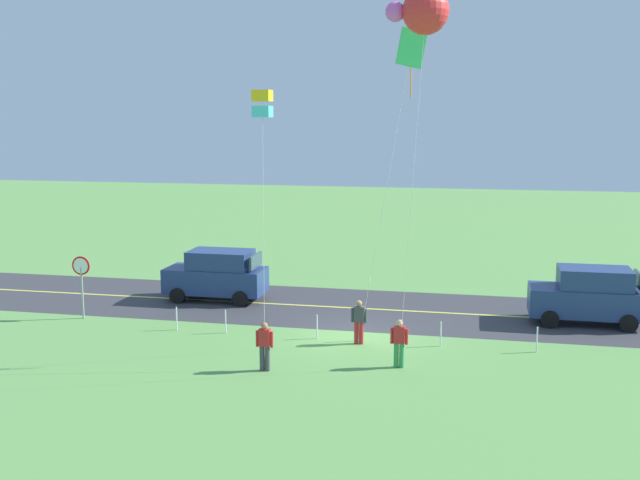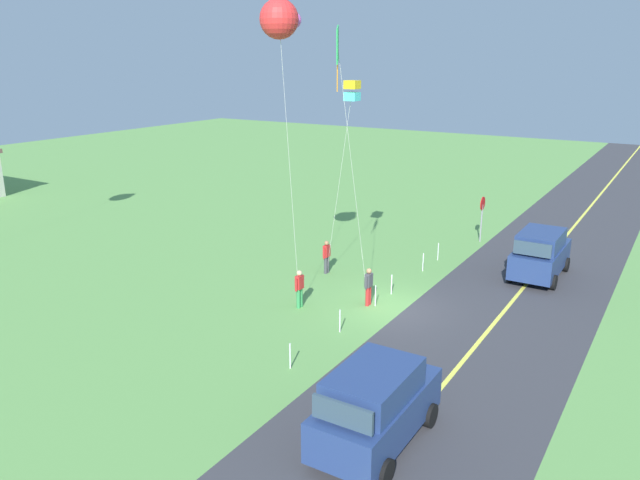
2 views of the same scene
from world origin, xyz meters
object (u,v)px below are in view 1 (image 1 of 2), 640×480
object	(u,v)px
stop_sign	(81,275)
person_child_watcher	(359,320)
person_adult_near	(265,345)
kite_red_low	(262,104)
car_parked_west_near	(589,295)
person_adult_companion	(399,342)
kite_blue_mid	(423,11)
car_suv_foreground	(217,274)
kite_yellow_high	(411,55)

from	to	relation	value
stop_sign	person_child_watcher	size ratio (longest dim) A/B	1.60
person_adult_near	kite_red_low	bearing A→B (deg)	69.06
car_parked_west_near	person_adult_companion	xyz separation A→B (m)	(6.72, 6.82, -0.29)
kite_blue_mid	person_child_watcher	bearing A→B (deg)	-49.16
car_suv_foreground	kite_yellow_high	bearing A→B (deg)	147.17
car_suv_foreground	kite_red_low	world-z (taller)	kite_red_low
kite_yellow_high	person_adult_near	bearing A→B (deg)	35.11
stop_sign	kite_yellow_high	world-z (taller)	kite_yellow_high
person_child_watcher	car_parked_west_near	bearing A→B (deg)	-148.13
stop_sign	kite_red_low	world-z (taller)	kite_red_low
kite_red_low	kite_blue_mid	xyz separation A→B (m)	(-5.05, 0.19, 2.70)
car_suv_foreground	car_parked_west_near	bearing A→B (deg)	177.48
person_adult_near	kite_blue_mid	distance (m)	11.38
person_adult_companion	kite_yellow_high	distance (m)	9.37
person_child_watcher	kite_yellow_high	bearing A→B (deg)	165.96
kite_red_low	person_child_watcher	bearing A→B (deg)	-138.99
kite_yellow_high	person_child_watcher	bearing A→B (deg)	-17.64
car_suv_foreground	stop_sign	size ratio (longest dim) A/B	1.72
person_adult_near	person_child_watcher	world-z (taller)	same
stop_sign	kite_red_low	distance (m)	11.49
person_adult_near	person_child_watcher	distance (m)	4.31
person_adult_companion	person_child_watcher	size ratio (longest dim) A/B	1.00
person_adult_near	kite_yellow_high	xyz separation A→B (m)	(-4.21, -2.96, 9.21)
car_parked_west_near	person_adult_near	distance (m)	13.55
kite_blue_mid	kite_yellow_high	distance (m)	2.40
car_parked_west_near	kite_yellow_high	size ratio (longest dim) A/B	0.40
kite_red_low	kite_yellow_high	size ratio (longest dim) A/B	0.81
car_parked_west_near	kite_yellow_high	world-z (taller)	kite_yellow_high
car_parked_west_near	person_child_watcher	size ratio (longest dim) A/B	2.75
person_adult_near	kite_red_low	world-z (taller)	kite_red_low
person_child_watcher	kite_blue_mid	bearing A→B (deg)	134.44
car_suv_foreground	kite_yellow_high	size ratio (longest dim) A/B	0.40
car_parked_west_near	person_adult_near	world-z (taller)	car_parked_west_near
person_adult_near	kite_blue_mid	bearing A→B (deg)	-25.46
car_suv_foreground	kite_yellow_high	distance (m)	13.87
person_adult_near	kite_red_low	distance (m)	7.68
car_parked_west_near	person_child_watcher	world-z (taller)	car_parked_west_near
car_parked_west_near	kite_blue_mid	size ratio (longest dim) A/B	0.37
car_suv_foreground	kite_yellow_high	world-z (taller)	kite_yellow_high
stop_sign	person_adult_near	distance (m)	10.12
stop_sign	person_adult_companion	distance (m)	13.61
car_suv_foreground	person_child_watcher	world-z (taller)	car_suv_foreground
car_suv_foreground	person_adult_companion	size ratio (longest dim) A/B	2.75
car_parked_west_near	kite_red_low	size ratio (longest dim) A/B	0.49
person_adult_near	person_adult_companion	world-z (taller)	same
car_suv_foreground	car_parked_west_near	world-z (taller)	same
car_parked_west_near	kite_blue_mid	distance (m)	13.74
car_suv_foreground	stop_sign	world-z (taller)	stop_sign
stop_sign	person_adult_near	xyz separation A→B (m)	(-8.97, 4.61, -0.94)
person_child_watcher	kite_red_low	world-z (taller)	kite_red_low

